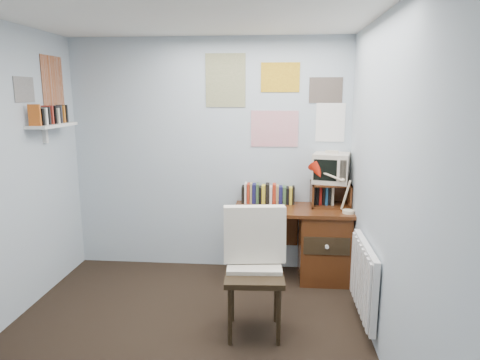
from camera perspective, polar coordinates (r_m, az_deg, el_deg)
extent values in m
plane|color=black|center=(3.47, -8.59, -22.15)|extent=(3.50, 3.50, 0.00)
cube|color=#ACBDC5|center=(4.66, -4.08, 3.21)|extent=(3.00, 0.02, 2.50)
cube|color=#ACBDC5|center=(2.99, 19.87, -2.09)|extent=(0.02, 3.50, 2.50)
cube|color=#4E2711|center=(4.44, 7.03, -3.95)|extent=(1.20, 0.55, 0.03)
cube|color=#4E2711|center=(4.58, 11.09, -8.59)|extent=(0.50, 0.50, 0.72)
cylinder|color=#4E2711|center=(4.35, -0.47, -9.46)|extent=(0.04, 0.04, 0.72)
cylinder|color=#4E2711|center=(4.79, 0.06, -7.47)|extent=(0.04, 0.04, 0.72)
cube|color=#4E2711|center=(4.78, 3.81, -6.85)|extent=(0.64, 0.02, 0.30)
cube|color=black|center=(3.48, 1.93, -12.63)|extent=(0.53, 0.51, 0.99)
cube|color=red|center=(4.30, 14.39, -1.56)|extent=(0.32, 0.28, 0.43)
cube|color=#4E2711|center=(4.55, 11.94, -1.89)|extent=(0.40, 0.30, 0.25)
cube|color=beige|center=(4.51, 12.08, 1.78)|extent=(0.42, 0.40, 0.33)
cube|color=#4E2711|center=(4.59, 3.99, -1.75)|extent=(0.60, 0.14, 0.22)
cube|color=white|center=(3.75, 16.22, -12.54)|extent=(0.09, 0.80, 0.60)
cube|color=white|center=(4.46, -23.74, 6.69)|extent=(0.20, 0.62, 0.24)
cube|color=white|center=(4.55, 4.70, 10.59)|extent=(1.20, 0.01, 0.90)
cube|color=white|center=(4.49, -25.20, 11.47)|extent=(0.01, 0.70, 0.60)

